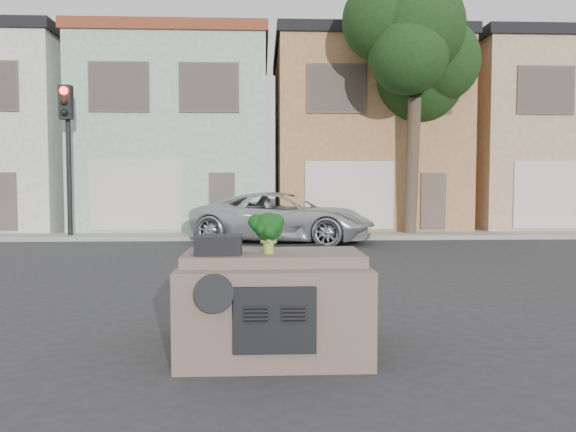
{
  "coord_description": "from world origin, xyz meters",
  "views": [
    {
      "loc": [
        -0.12,
        -9.25,
        1.86
      ],
      "look_at": [
        0.32,
        0.5,
        1.3
      ],
      "focal_mm": 35.0,
      "sensor_mm": 36.0,
      "label": 1
    }
  ],
  "objects": [
    {
      "name": "traffic_signal",
      "position": [
        -6.5,
        9.5,
        2.55
      ],
      "size": [
        0.4,
        0.4,
        5.1
      ],
      "primitive_type": "cube",
      "color": "black",
      "rests_on": "ground"
    },
    {
      "name": "car_dashboard",
      "position": [
        0.0,
        -3.0,
        0.56
      ],
      "size": [
        2.0,
        1.8,
        1.12
      ],
      "primitive_type": "cube",
      "color": "brown",
      "rests_on": "ground"
    },
    {
      "name": "broccoli",
      "position": [
        -0.05,
        -3.32,
        1.35
      ],
      "size": [
        0.52,
        0.52,
        0.45
      ],
      "primitive_type": "cube",
      "rotation": [
        0.0,
        0.0,
        0.86
      ],
      "color": "#0E340F",
      "rests_on": "car_dashboard"
    },
    {
      "name": "ground_plane",
      "position": [
        0.0,
        0.0,
        0.0
      ],
      "size": [
        120.0,
        120.0,
        0.0
      ],
      "primitive_type": "plane",
      "color": "#303033",
      "rests_on": "ground"
    },
    {
      "name": "townhouse_mint",
      "position": [
        -3.5,
        14.5,
        3.77
      ],
      "size": [
        7.2,
        8.2,
        7.55
      ],
      "primitive_type": "cube",
      "color": "#9DCDAC",
      "rests_on": "ground"
    },
    {
      "name": "townhouse_tan",
      "position": [
        4.0,
        14.5,
        3.77
      ],
      "size": [
        7.2,
        8.2,
        7.55
      ],
      "primitive_type": "cube",
      "color": "#B27B4E",
      "rests_on": "ground"
    },
    {
      "name": "silver_pickup",
      "position": [
        0.54,
        8.51,
        0.0
      ],
      "size": [
        6.24,
        4.22,
        1.59
      ],
      "primitive_type": "imported",
      "rotation": [
        0.0,
        0.0,
        1.27
      ],
      "color": "silver",
      "rests_on": "ground"
    },
    {
      "name": "sidewalk",
      "position": [
        0.0,
        10.5,
        0.07
      ],
      "size": [
        40.0,
        3.0,
        0.15
      ],
      "primitive_type": "cube",
      "color": "gray",
      "rests_on": "ground"
    },
    {
      "name": "instrument_hump",
      "position": [
        -0.58,
        -3.35,
        1.22
      ],
      "size": [
        0.48,
        0.38,
        0.2
      ],
      "primitive_type": "cube",
      "color": "black",
      "rests_on": "car_dashboard"
    },
    {
      "name": "townhouse_beige",
      "position": [
        11.5,
        14.5,
        3.77
      ],
      "size": [
        7.2,
        8.2,
        7.55
      ],
      "primitive_type": "cube",
      "color": "tan",
      "rests_on": "ground"
    },
    {
      "name": "wiper_arm",
      "position": [
        0.28,
        -2.62,
        1.13
      ],
      "size": [
        0.69,
        0.15,
        0.02
      ],
      "primitive_type": "cube",
      "rotation": [
        0.0,
        0.0,
        0.17
      ],
      "color": "black",
      "rests_on": "car_dashboard"
    },
    {
      "name": "tree_near",
      "position": [
        5.0,
        9.8,
        4.25
      ],
      "size": [
        4.4,
        4.0,
        8.5
      ],
      "primitive_type": "cube",
      "color": "#183513",
      "rests_on": "ground"
    }
  ]
}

